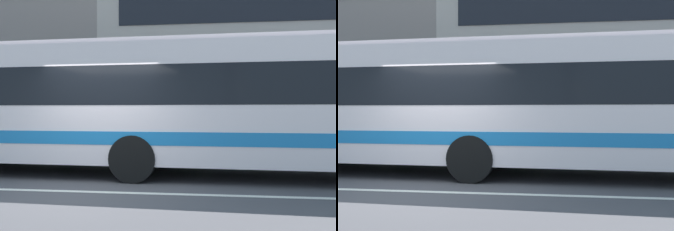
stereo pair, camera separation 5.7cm
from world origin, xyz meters
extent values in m
plane|color=#474549|center=(0.00, 0.00, 0.00)|extent=(160.00, 160.00, 0.00)
cube|color=silver|center=(0.00, 0.00, 0.00)|extent=(60.00, 0.16, 0.01)
cube|color=#234B1D|center=(-2.29, 5.74, 0.46)|extent=(12.53, 1.10, 0.93)
cube|color=silver|center=(1.53, 2.22, 1.66)|extent=(12.50, 3.20, 2.61)
cube|color=black|center=(1.53, 2.22, 2.05)|extent=(11.76, 3.19, 0.84)
cube|color=#1C73B9|center=(1.53, 2.22, 0.94)|extent=(12.25, 3.22, 0.28)
cube|color=silver|center=(1.53, 2.22, 3.02)|extent=(11.98, 2.76, 0.12)
cylinder|color=black|center=(0.82, 3.46, 0.50)|extent=(1.01, 0.33, 1.00)
cylinder|color=black|center=(0.70, 1.06, 0.50)|extent=(1.01, 0.33, 1.00)
cylinder|color=black|center=(-3.59, 3.67, 0.50)|extent=(1.01, 0.33, 1.00)
camera|label=1|loc=(2.58, -7.31, 1.50)|focal=43.71mm
camera|label=2|loc=(2.64, -7.30, 1.50)|focal=43.71mm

